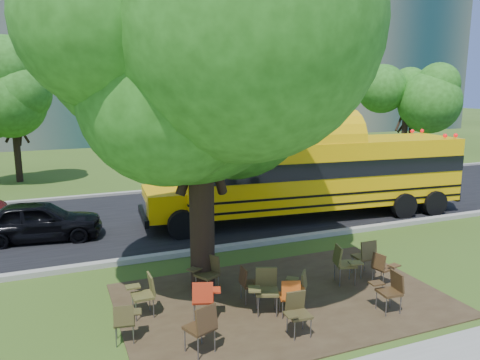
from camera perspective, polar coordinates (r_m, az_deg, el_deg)
name	(u,v)px	position (r m, az deg, el deg)	size (l,w,h in m)	color
ground	(233,299)	(10.65, -0.90, -14.26)	(160.00, 160.00, 0.00)	#314A17
dirt_patch	(283,300)	(10.61, 5.32, -14.32)	(7.00, 4.50, 0.03)	#382819
asphalt_road	(161,217)	(16.96, -9.55, -4.49)	(80.00, 8.00, 0.04)	black
kerb_near	(194,252)	(13.25, -5.68, -8.71)	(80.00, 0.25, 0.14)	gray
kerb_far	(140,192)	(20.85, -12.06, -1.46)	(80.00, 0.25, 0.14)	gray
building_right	(310,13)	(54.97, 8.56, 19.50)	(30.00, 16.00, 25.00)	slate
bg_tree_2	(12,95)	(25.00, -26.05, 9.33)	(4.80, 4.80, 6.62)	black
bg_tree_3	(277,78)	(25.66, 4.48, 12.28)	(5.60, 5.60, 7.84)	black
bg_tree_4	(407,91)	(29.35, 19.72, 10.19)	(5.00, 5.00, 6.85)	black
main_tree	(199,61)	(10.22, -4.98, 14.24)	(7.05, 7.05, 8.66)	black
school_bus	(319,173)	(16.78, 9.64, 0.86)	(11.43, 3.43, 2.75)	#EBAE07
chair_0	(125,319)	(9.04, -13.80, -16.11)	(0.56, 0.46, 0.78)	#453C1D
chair_1	(204,296)	(9.51, -4.38, -13.93)	(0.69, 0.54, 0.88)	red
chair_2	(203,323)	(8.47, -4.56, -17.02)	(0.65, 0.73, 0.95)	#3D2815
chair_3	(265,286)	(9.81, 3.10, -12.79)	(0.76, 0.60, 0.96)	brown
chair_4	(291,293)	(9.72, 6.24, -13.59)	(0.65, 0.51, 0.83)	#CB5315
chair_5	(297,310)	(9.08, 6.94, -15.43)	(0.57, 0.49, 0.84)	#41371C
chair_6	(391,287)	(10.33, 17.89, -12.36)	(0.52, 0.60, 0.88)	#3F2A16
chair_7	(382,266)	(11.58, 16.97, -9.95)	(0.55, 0.54, 0.80)	#49301A
chair_8	(145,291)	(9.89, -11.52, -13.08)	(0.53, 0.58, 0.89)	brown
chair_9	(208,270)	(10.69, -3.95, -10.91)	(0.73, 0.61, 0.90)	#42381C
chair_10	(249,281)	(10.27, 1.05, -12.23)	(0.47, 0.54, 0.80)	#402816
chair_11	(299,285)	(10.17, 7.17, -12.55)	(0.54, 0.69, 0.80)	brown
chair_12	(344,261)	(11.37, 12.51, -9.61)	(0.56, 0.72, 0.95)	brown
chair_13	(366,254)	(11.96, 15.11, -8.68)	(0.61, 0.55, 0.95)	#4D4121
black_car	(39,221)	(15.38, -23.31, -4.60)	(1.46, 3.63, 1.24)	black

